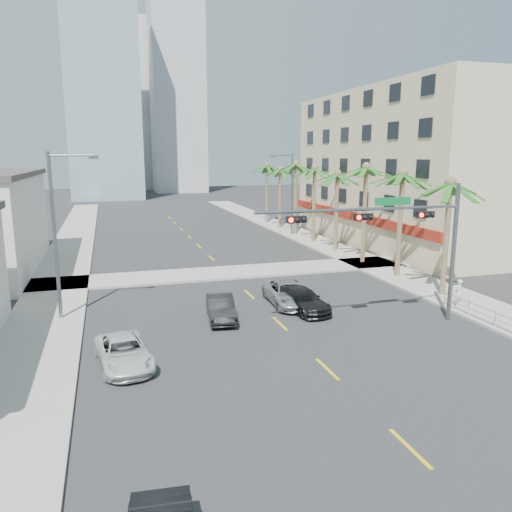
% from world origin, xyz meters
% --- Properties ---
extents(ground, '(260.00, 260.00, 0.00)m').
position_xyz_m(ground, '(0.00, 0.00, 0.00)').
color(ground, '#262628').
rests_on(ground, ground).
extents(sidewalk_right, '(4.00, 120.00, 0.15)m').
position_xyz_m(sidewalk_right, '(12.00, 20.00, 0.07)').
color(sidewalk_right, gray).
rests_on(sidewalk_right, ground).
extents(sidewalk_left, '(4.00, 120.00, 0.15)m').
position_xyz_m(sidewalk_left, '(-12.00, 20.00, 0.07)').
color(sidewalk_left, gray).
rests_on(sidewalk_left, ground).
extents(sidewalk_cross, '(80.00, 4.00, 0.15)m').
position_xyz_m(sidewalk_cross, '(0.00, 22.00, 0.07)').
color(sidewalk_cross, gray).
rests_on(sidewalk_cross, ground).
extents(building_right, '(15.25, 28.00, 15.00)m').
position_xyz_m(building_right, '(21.99, 30.00, 7.50)').
color(building_right, beige).
rests_on(building_right, ground).
extents(tower_far_left, '(14.00, 14.00, 48.00)m').
position_xyz_m(tower_far_left, '(-8.00, 95.00, 24.00)').
color(tower_far_left, '#99B2C6').
rests_on(tower_far_left, ground).
extents(tower_far_right, '(12.00, 12.00, 60.00)m').
position_xyz_m(tower_far_right, '(9.00, 110.00, 30.00)').
color(tower_far_right, '#ADADB2').
rests_on(tower_far_right, ground).
extents(tower_far_center, '(16.00, 16.00, 42.00)m').
position_xyz_m(tower_far_center, '(-3.00, 125.00, 21.00)').
color(tower_far_center, '#ADADB2').
rests_on(tower_far_center, ground).
extents(traffic_signal_mast, '(11.12, 0.54, 7.20)m').
position_xyz_m(traffic_signal_mast, '(5.78, 7.95, 5.06)').
color(traffic_signal_mast, slate).
rests_on(traffic_signal_mast, ground).
extents(palm_tree_0, '(4.80, 4.80, 7.80)m').
position_xyz_m(palm_tree_0, '(11.60, 12.00, 7.08)').
color(palm_tree_0, brown).
rests_on(palm_tree_0, ground).
extents(palm_tree_1, '(4.80, 4.80, 8.16)m').
position_xyz_m(palm_tree_1, '(11.60, 17.20, 7.43)').
color(palm_tree_1, brown).
rests_on(palm_tree_1, ground).
extents(palm_tree_2, '(4.80, 4.80, 8.52)m').
position_xyz_m(palm_tree_2, '(11.60, 22.40, 7.78)').
color(palm_tree_2, brown).
rests_on(palm_tree_2, ground).
extents(palm_tree_3, '(4.80, 4.80, 7.80)m').
position_xyz_m(palm_tree_3, '(11.60, 27.60, 7.08)').
color(palm_tree_3, brown).
rests_on(palm_tree_3, ground).
extents(palm_tree_4, '(4.80, 4.80, 8.16)m').
position_xyz_m(palm_tree_4, '(11.60, 32.80, 7.43)').
color(palm_tree_4, brown).
rests_on(palm_tree_4, ground).
extents(palm_tree_5, '(4.80, 4.80, 8.52)m').
position_xyz_m(palm_tree_5, '(11.60, 38.00, 7.78)').
color(palm_tree_5, brown).
rests_on(palm_tree_5, ground).
extents(palm_tree_6, '(4.80, 4.80, 7.80)m').
position_xyz_m(palm_tree_6, '(11.60, 43.20, 7.08)').
color(palm_tree_6, brown).
rests_on(palm_tree_6, ground).
extents(palm_tree_7, '(4.80, 4.80, 8.16)m').
position_xyz_m(palm_tree_7, '(11.60, 48.40, 7.43)').
color(palm_tree_7, brown).
rests_on(palm_tree_7, ground).
extents(streetlight_left, '(2.55, 0.25, 9.00)m').
position_xyz_m(streetlight_left, '(-11.00, 14.00, 5.06)').
color(streetlight_left, slate).
rests_on(streetlight_left, ground).
extents(streetlight_right, '(2.55, 0.25, 9.00)m').
position_xyz_m(streetlight_right, '(11.00, 38.00, 5.06)').
color(streetlight_right, slate).
rests_on(streetlight_right, ground).
extents(guardrail, '(0.08, 8.08, 1.00)m').
position_xyz_m(guardrail, '(10.30, 6.00, 0.67)').
color(guardrail, silver).
rests_on(guardrail, ground).
extents(car_parked_far, '(2.58, 4.62, 1.22)m').
position_xyz_m(car_parked_far, '(-8.13, 6.78, 0.61)').
color(car_parked_far, silver).
rests_on(car_parked_far, ground).
extents(car_lane_left, '(1.84, 4.09, 1.30)m').
position_xyz_m(car_lane_left, '(-2.85, 11.61, 0.65)').
color(car_lane_left, black).
rests_on(car_lane_left, ground).
extents(car_lane_center, '(2.49, 4.98, 1.35)m').
position_xyz_m(car_lane_center, '(1.64, 13.20, 0.68)').
color(car_lane_center, '#BABABF').
rests_on(car_lane_center, ground).
extents(car_lane_right, '(2.39, 4.64, 1.29)m').
position_xyz_m(car_lane_right, '(2.00, 11.82, 0.64)').
color(car_lane_right, black).
rests_on(car_lane_right, ground).
extents(pedestrian, '(0.70, 0.64, 1.60)m').
position_xyz_m(pedestrian, '(10.83, 9.57, 0.95)').
color(pedestrian, silver).
rests_on(pedestrian, sidewalk_right).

